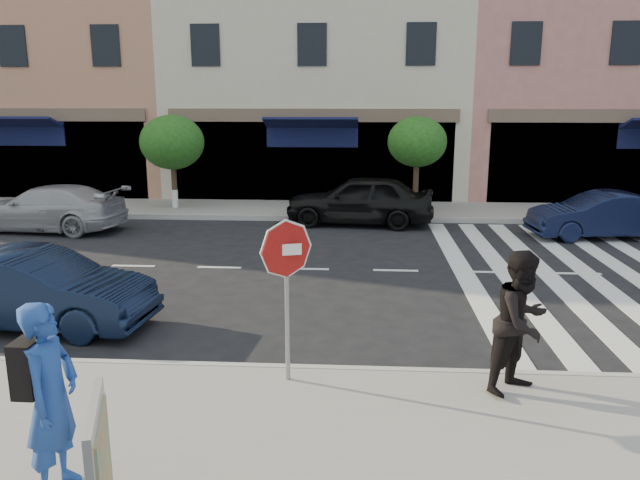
{
  "coord_description": "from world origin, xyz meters",
  "views": [
    {
      "loc": [
        1.15,
        -9.51,
        3.84
      ],
      "look_at": [
        0.49,
        0.92,
        1.4
      ],
      "focal_mm": 35.0,
      "sensor_mm": 36.0,
      "label": 1
    }
  ],
  "objects_px": {
    "car_far_left": "(47,208)",
    "car_far_right": "(601,215)",
    "car_far_mid": "(360,200)",
    "photographer": "(52,399)",
    "stop_sign": "(286,263)",
    "car_near_mid": "(34,290)",
    "walker": "(522,322)"
  },
  "relations": [
    {
      "from": "car_far_left",
      "to": "car_far_right",
      "type": "relative_size",
      "value": 1.18
    },
    {
      "from": "car_far_left",
      "to": "car_far_mid",
      "type": "height_order",
      "value": "car_far_mid"
    },
    {
      "from": "car_far_mid",
      "to": "car_far_right",
      "type": "relative_size",
      "value": 1.16
    },
    {
      "from": "car_far_mid",
      "to": "car_far_right",
      "type": "distance_m",
      "value": 6.75
    },
    {
      "from": "photographer",
      "to": "stop_sign",
      "type": "bearing_deg",
      "value": -36.91
    },
    {
      "from": "car_near_mid",
      "to": "car_far_right",
      "type": "relative_size",
      "value": 1.04
    },
    {
      "from": "car_far_left",
      "to": "car_far_mid",
      "type": "distance_m",
      "value": 9.12
    },
    {
      "from": "photographer",
      "to": "walker",
      "type": "height_order",
      "value": "photographer"
    },
    {
      "from": "car_far_left",
      "to": "walker",
      "type": "bearing_deg",
      "value": 55.39
    },
    {
      "from": "photographer",
      "to": "walker",
      "type": "distance_m",
      "value": 5.42
    },
    {
      "from": "walker",
      "to": "car_far_right",
      "type": "distance_m",
      "value": 10.73
    },
    {
      "from": "stop_sign",
      "to": "car_far_left",
      "type": "distance_m",
      "value": 12.57
    },
    {
      "from": "photographer",
      "to": "car_far_left",
      "type": "height_order",
      "value": "photographer"
    },
    {
      "from": "car_near_mid",
      "to": "car_far_left",
      "type": "height_order",
      "value": "car_far_left"
    },
    {
      "from": "stop_sign",
      "to": "photographer",
      "type": "bearing_deg",
      "value": -144.2
    },
    {
      "from": "car_near_mid",
      "to": "car_far_right",
      "type": "height_order",
      "value": "car_near_mid"
    },
    {
      "from": "stop_sign",
      "to": "car_far_mid",
      "type": "xyz_separation_m",
      "value": [
        0.94,
        11.02,
        -1.0
      ]
    },
    {
      "from": "car_near_mid",
      "to": "stop_sign",
      "type": "bearing_deg",
      "value": -108.71
    },
    {
      "from": "stop_sign",
      "to": "car_far_mid",
      "type": "bearing_deg",
      "value": 68.71
    },
    {
      "from": "walker",
      "to": "car_far_mid",
      "type": "height_order",
      "value": "walker"
    },
    {
      "from": "car_far_right",
      "to": "car_far_left",
      "type": "bearing_deg",
      "value": -96.28
    },
    {
      "from": "photographer",
      "to": "car_far_left",
      "type": "xyz_separation_m",
      "value": [
        -6.15,
        12.05,
        -0.44
      ]
    },
    {
      "from": "car_far_left",
      "to": "car_far_right",
      "type": "distance_m",
      "value": 15.59
    },
    {
      "from": "photographer",
      "to": "walker",
      "type": "xyz_separation_m",
      "value": [
        4.88,
        2.37,
        -0.02
      ]
    },
    {
      "from": "photographer",
      "to": "walker",
      "type": "relative_size",
      "value": 1.02
    },
    {
      "from": "walker",
      "to": "car_near_mid",
      "type": "height_order",
      "value": "walker"
    },
    {
      "from": "photographer",
      "to": "car_far_mid",
      "type": "xyz_separation_m",
      "value": [
        2.85,
        13.49,
        -0.34
      ]
    },
    {
      "from": "photographer",
      "to": "car_far_left",
      "type": "distance_m",
      "value": 13.53
    },
    {
      "from": "stop_sign",
      "to": "car_far_left",
      "type": "relative_size",
      "value": 0.48
    },
    {
      "from": "car_far_left",
      "to": "car_far_mid",
      "type": "bearing_deg",
      "value": 105.78
    },
    {
      "from": "walker",
      "to": "car_far_left",
      "type": "xyz_separation_m",
      "value": [
        -11.03,
        9.68,
        -0.41
      ]
    },
    {
      "from": "car_far_mid",
      "to": "walker",
      "type": "bearing_deg",
      "value": 16.02
    }
  ]
}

